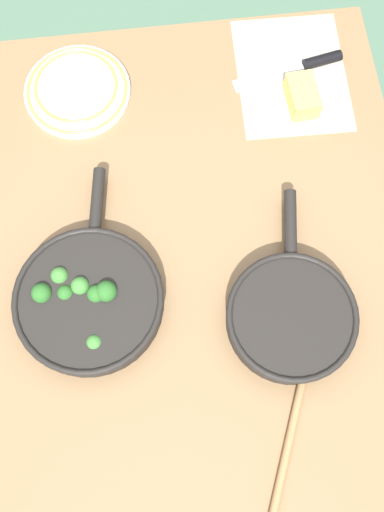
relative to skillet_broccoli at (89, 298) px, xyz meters
name	(u,v)px	position (x,y,z in m)	size (l,w,h in m)	color
ground_plane	(192,330)	(0.06, -0.20, -0.79)	(14.00, 14.00, 0.00)	#51755B
dining_table_red	(192,272)	(0.06, -0.20, -0.12)	(1.11, 0.90, 0.77)	olive
skillet_broccoli	(89,298)	(0.00, 0.00, 0.00)	(0.41, 0.28, 0.07)	black
skillet_eggs	(291,316)	(-0.08, -0.37, 0.00)	(0.37, 0.24, 0.05)	black
wooden_spoon	(299,396)	(-0.22, -0.36, -0.02)	(0.39, 0.18, 0.02)	#A87A4C
parchment_sheet	(292,75)	(0.46, -0.46, -0.03)	(0.31, 0.24, 0.00)	beige
grater_knife	(303,66)	(0.47, -0.49, -0.02)	(0.07, 0.25, 0.02)	silver
cheese_block	(302,96)	(0.38, -0.47, 0.00)	(0.10, 0.06, 0.05)	#E0C15B
dinner_plate_stack	(77,89)	(0.46, 0.00, -0.01)	(0.23, 0.23, 0.03)	white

